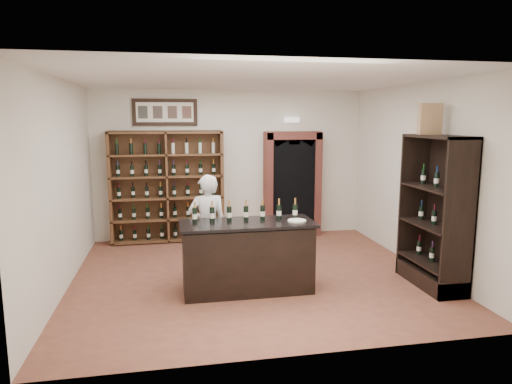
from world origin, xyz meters
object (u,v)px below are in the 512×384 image
(wine_shelf, at_px, (167,187))
(wine_crate, at_px, (430,119))
(counter_bottle_0, at_px, (195,215))
(side_cabinet, at_px, (435,235))
(tasting_counter, at_px, (247,257))
(shopkeeper, at_px, (208,226))

(wine_shelf, distance_m, wine_crate, 5.00)
(counter_bottle_0, height_order, side_cabinet, side_cabinet)
(tasting_counter, distance_m, wine_crate, 3.30)
(wine_shelf, bearing_deg, counter_bottle_0, -82.36)
(tasting_counter, relative_size, wine_crate, 4.18)
(wine_shelf, height_order, shopkeeper, wine_shelf)
(counter_bottle_0, distance_m, shopkeeper, 0.71)
(tasting_counter, relative_size, counter_bottle_0, 6.27)
(counter_bottle_0, distance_m, side_cabinet, 3.49)
(wine_shelf, xyz_separation_m, wine_crate, (3.77, -3.00, 1.32))
(counter_bottle_0, relative_size, side_cabinet, 0.14)
(side_cabinet, relative_size, shopkeeper, 1.38)
(side_cabinet, distance_m, wine_crate, 1.69)
(wine_crate, bearing_deg, wine_shelf, 151.25)
(counter_bottle_0, bearing_deg, tasting_counter, -7.96)
(wine_shelf, xyz_separation_m, tasting_counter, (1.10, -2.93, -0.61))
(wine_shelf, bearing_deg, shopkeeper, -74.88)
(tasting_counter, xyz_separation_m, side_cabinet, (2.72, -0.30, 0.26))
(tasting_counter, height_order, counter_bottle_0, counter_bottle_0)
(side_cabinet, xyz_separation_m, wine_crate, (-0.05, 0.23, 1.67))
(side_cabinet, bearing_deg, counter_bottle_0, 173.37)
(side_cabinet, relative_size, wine_crate, 4.89)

